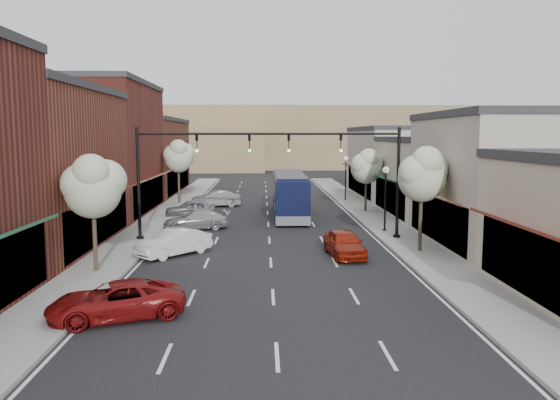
{
  "coord_description": "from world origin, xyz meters",
  "views": [
    {
      "loc": [
        -0.41,
        -25.47,
        6.53
      ],
      "look_at": [
        0.76,
        10.76,
        2.2
      ],
      "focal_mm": 35.0,
      "sensor_mm": 36.0,
      "label": 1
    }
  ],
  "objects": [
    {
      "name": "sidewalk_left",
      "position": [
        -8.4,
        18.5,
        0.07
      ],
      "size": [
        2.8,
        73.0,
        0.15
      ],
      "primitive_type": "cube",
      "color": "gray",
      "rests_on": "ground"
    },
    {
      "name": "hill_near",
      "position": [
        -25.0,
        78.0,
        4.0
      ],
      "size": [
        50.0,
        20.0,
        8.0
      ],
      "primitive_type": "cube",
      "color": "#7A6647",
      "rests_on": "ground"
    },
    {
      "name": "signal_mast_right",
      "position": [
        5.62,
        8.0,
        4.62
      ],
      "size": [
        8.22,
        0.46,
        7.0
      ],
      "color": "black",
      "rests_on": "ground"
    },
    {
      "name": "tree_left_near",
      "position": [
        -8.25,
        -0.06,
        4.22
      ],
      "size": [
        2.85,
        2.65,
        5.69
      ],
      "color": "#47382B",
      "rests_on": "ground"
    },
    {
      "name": "ground",
      "position": [
        0.0,
        0.0,
        0.0
      ],
      "size": [
        160.0,
        160.0,
        0.0
      ],
      "primitive_type": "plane",
      "color": "black",
      "rests_on": "ground"
    },
    {
      "name": "lamp_post_near",
      "position": [
        7.8,
        10.5,
        3.01
      ],
      "size": [
        0.44,
        0.44,
        4.44
      ],
      "color": "black",
      "rests_on": "ground"
    },
    {
      "name": "curb_left",
      "position": [
        -7.0,
        18.5,
        0.07
      ],
      "size": [
        0.25,
        73.0,
        0.17
      ],
      "primitive_type": "cube",
      "color": "gray",
      "rests_on": "ground"
    },
    {
      "name": "bldg_right_midfar",
      "position": [
        13.7,
        18.0,
        3.17
      ],
      "size": [
        9.14,
        12.1,
        6.4
      ],
      "color": "#B6A891",
      "rests_on": "ground"
    },
    {
      "name": "tree_right_far",
      "position": [
        8.35,
        19.94,
        3.99
      ],
      "size": [
        2.85,
        2.65,
        5.43
      ],
      "color": "#47382B",
      "rests_on": "ground"
    },
    {
      "name": "curb_right",
      "position": [
        7.0,
        18.5,
        0.07
      ],
      "size": [
        0.25,
        73.0,
        0.17
      ],
      "primitive_type": "cube",
      "color": "gray",
      "rests_on": "ground"
    },
    {
      "name": "sidewalk_right",
      "position": [
        8.4,
        18.5,
        0.07
      ],
      "size": [
        2.8,
        73.0,
        0.15
      ],
      "primitive_type": "cube",
      "color": "gray",
      "rests_on": "ground"
    },
    {
      "name": "lamp_post_far",
      "position": [
        7.8,
        28.0,
        3.01
      ],
      "size": [
        0.44,
        0.44,
        4.44
      ],
      "color": "black",
      "rests_on": "ground"
    },
    {
      "name": "parked_car_e",
      "position": [
        -4.69,
        24.14,
        0.73
      ],
      "size": [
        4.65,
        2.34,
        1.46
      ],
      "primitive_type": "imported",
      "rotation": [
        0.0,
        0.0,
        -1.39
      ],
      "color": "#97979C",
      "rests_on": "ground"
    },
    {
      "name": "bldg_left_far",
      "position": [
        -14.22,
        36.0,
        4.16
      ],
      "size": [
        10.14,
        18.1,
        8.4
      ],
      "color": "brown",
      "rests_on": "ground"
    },
    {
      "name": "tree_left_far",
      "position": [
        -8.25,
        25.94,
        4.6
      ],
      "size": [
        2.85,
        2.65,
        6.13
      ],
      "color": "#47382B",
      "rests_on": "ground"
    },
    {
      "name": "bldg_left_midfar",
      "position": [
        -14.24,
        20.0,
        5.4
      ],
      "size": [
        10.14,
        14.1,
        10.9
      ],
      "color": "maroon",
      "rests_on": "ground"
    },
    {
      "name": "hill_far",
      "position": [
        0.0,
        90.0,
        6.0
      ],
      "size": [
        120.0,
        30.0,
        12.0
      ],
      "primitive_type": "cube",
      "color": "#7A6647",
      "rests_on": "ground"
    },
    {
      "name": "signal_mast_left",
      "position": [
        -5.62,
        8.0,
        4.62
      ],
      "size": [
        8.22,
        0.46,
        7.0
      ],
      "color": "black",
      "rests_on": "ground"
    },
    {
      "name": "bldg_right_midnear",
      "position": [
        13.72,
        6.0,
        3.91
      ],
      "size": [
        9.14,
        12.1,
        7.9
      ],
      "color": "#A49D8D",
      "rests_on": "ground"
    },
    {
      "name": "parked_car_b",
      "position": [
        -5.26,
        3.84,
        0.72
      ],
      "size": [
        4.07,
        4.21,
        1.43
      ],
      "primitive_type": "imported",
      "rotation": [
        0.0,
        0.0,
        -0.75
      ],
      "color": "silver",
      "rests_on": "ground"
    },
    {
      "name": "bldg_right_far",
      "position": [
        13.71,
        32.0,
        3.66
      ],
      "size": [
        9.14,
        16.1,
        7.4
      ],
      "color": "#A49D8D",
      "rests_on": "ground"
    },
    {
      "name": "parked_car_c",
      "position": [
        -5.07,
        12.16,
        0.65
      ],
      "size": [
        4.75,
        2.67,
        1.3
      ],
      "primitive_type": "imported",
      "rotation": [
        0.0,
        0.0,
        -1.37
      ],
      "color": "#9C9DA1",
      "rests_on": "ground"
    },
    {
      "name": "red_hatchback",
      "position": [
        3.99,
        3.29,
        0.72
      ],
      "size": [
        2.13,
        4.4,
        1.45
      ],
      "primitive_type": "imported",
      "rotation": [
        0.0,
        0.0,
        0.1
      ],
      "color": "maroon",
      "rests_on": "ground"
    },
    {
      "name": "coach_bus",
      "position": [
        1.76,
        17.95,
        1.81
      ],
      "size": [
        2.57,
        11.34,
        3.47
      ],
      "rotation": [
        0.0,
        0.0,
        -0.01
      ],
      "color": "black",
      "rests_on": "ground"
    },
    {
      "name": "tree_right_near",
      "position": [
        8.35,
        3.94,
        4.45
      ],
      "size": [
        2.85,
        2.65,
        5.95
      ],
      "color": "#47382B",
      "rests_on": "ground"
    },
    {
      "name": "bldg_left_midnear",
      "position": [
        -14.23,
        6.0,
        4.66
      ],
      "size": [
        10.14,
        14.1,
        9.4
      ],
      "color": "brown",
      "rests_on": "ground"
    },
    {
      "name": "parked_car_d",
      "position": [
        -6.18,
        18.02,
        0.69
      ],
      "size": [
        4.19,
        2.1,
        1.37
      ],
      "primitive_type": "imported",
      "rotation": [
        0.0,
        0.0,
        -1.45
      ],
      "color": "slate",
      "rests_on": "ground"
    },
    {
      "name": "parked_car_a",
      "position": [
        -5.65,
        -6.45,
        0.66
      ],
      "size": [
        5.24,
        3.7,
        1.33
      ],
      "primitive_type": "imported",
      "rotation": [
        0.0,
        0.0,
        -1.22
      ],
      "color": "maroon",
      "rests_on": "ground"
    }
  ]
}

